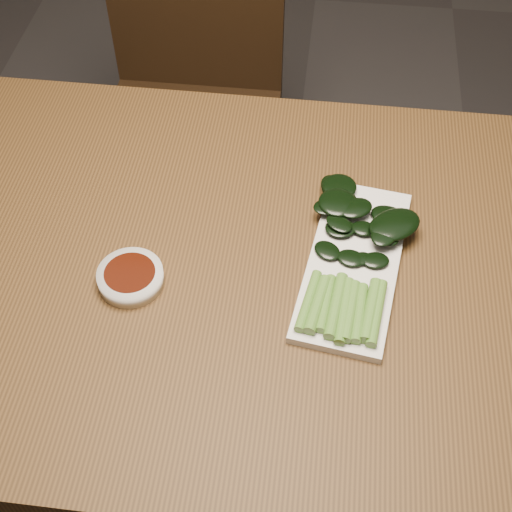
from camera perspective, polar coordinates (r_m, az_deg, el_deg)
name	(u,v)px	position (r m, az deg, el deg)	size (l,w,h in m)	color
ground	(258,463)	(1.74, 0.18, -16.25)	(6.00, 6.00, 0.00)	#322F2F
table	(259,291)	(1.14, 0.26, -2.85)	(1.40, 0.80, 0.75)	#472E14
chair_far	(192,99)	(1.80, -5.16, 12.40)	(0.43, 0.43, 0.89)	black
sauce_bowl	(131,277)	(1.07, -10.00, -1.68)	(0.10, 0.10, 0.03)	silver
serving_plate	(353,264)	(1.09, 7.80, -0.61)	(0.18, 0.34, 0.01)	silver
gai_lan	(356,248)	(1.08, 8.04, 0.61)	(0.19, 0.34, 0.03)	#53842D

